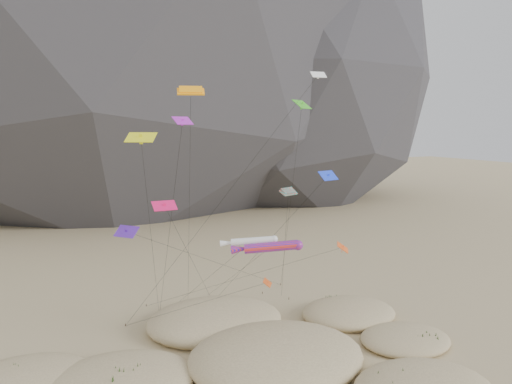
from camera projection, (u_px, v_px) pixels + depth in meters
dunes at (247, 363)px, 46.66m from camera, size 47.46×36.53×4.02m
dune_grass at (252, 375)px, 44.07m from camera, size 41.73×29.18×1.53m
kite_stakes at (214, 303)px, 64.07m from camera, size 22.95×6.08×0.30m
rainbow_tube_kite at (269, 247)px, 49.61m from camera, size 6.65×19.99×11.54m
white_tube_kite at (250, 241)px, 49.95m from camera, size 7.90×14.83×11.84m
orange_parafoil at (191, 93)px, 51.56m from camera, size 3.29×9.76×26.84m
multi_parafoil at (288, 193)px, 53.06m from camera, size 6.12×12.08×16.21m
delta_kites at (241, 180)px, 50.58m from camera, size 26.39×19.76×28.57m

